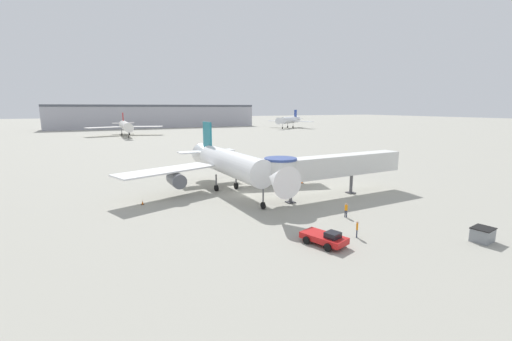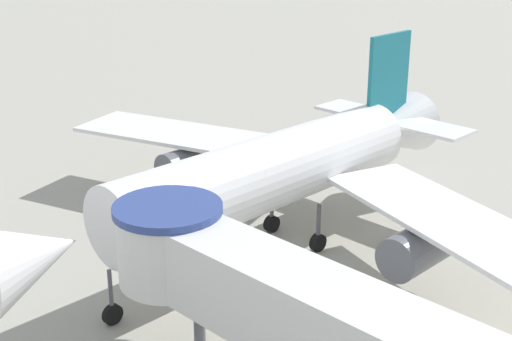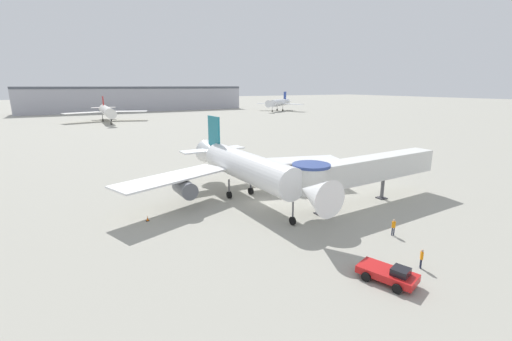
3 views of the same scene
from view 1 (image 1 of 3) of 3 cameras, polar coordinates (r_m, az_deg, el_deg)
name	(u,v)px [view 1 (image 1 of 3)]	position (r m, az deg, el deg)	size (l,w,h in m)	color
ground_plane	(243,194)	(48.95, -2.26, -3.99)	(800.00, 800.00, 0.00)	#9E9B8E
main_airplane	(230,164)	(49.47, -4.31, 1.08)	(32.22, 27.25, 9.86)	white
jet_bridge	(328,166)	(47.62, 11.84, 0.70)	(22.27, 4.30, 6.01)	silver
pushback_tug_red	(325,238)	(32.02, 11.39, -10.93)	(3.20, 4.54, 1.40)	red
service_container_gray	(483,235)	(38.37, 33.57, -8.88)	(2.24, 1.99, 1.31)	gray
traffic_cone_starboard_wing	(302,181)	(56.29, 7.69, -1.77)	(0.47, 0.47, 0.77)	black
traffic_cone_port_wing	(143,202)	(46.13, -18.39, -5.08)	(0.35, 0.35, 0.59)	black
ground_crew_marshaller	(357,228)	(34.32, 16.50, -9.19)	(0.34, 0.35, 1.62)	#1E2338
ground_crew_wing_walker	(346,209)	(40.04, 14.78, -6.23)	(0.36, 0.34, 1.66)	#1E2338
background_jet_red_tail	(125,126)	(159.45, -20.92, 6.97)	(32.68, 34.57, 9.75)	white
background_jet_blue_tail	(289,120)	(205.48, 5.56, 8.36)	(24.99, 24.70, 10.67)	silver
terminal_building	(157,116)	(221.76, -16.22, 8.71)	(120.68, 19.85, 13.68)	#A8A8B2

